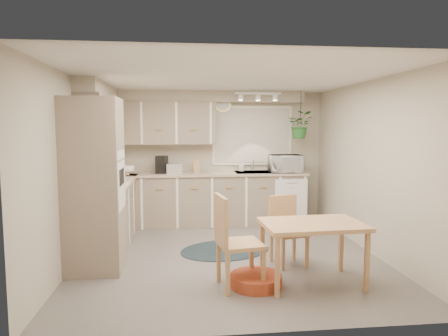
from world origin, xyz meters
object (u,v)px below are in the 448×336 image
at_px(chair_left, 240,241).
at_px(microwave, 285,162).
at_px(dining_table, 312,253).
at_px(braided_rug, 225,250).
at_px(pet_bed, 256,280).
at_px(chair_back, 289,231).

bearing_deg(chair_left, microwave, 147.65).
xyz_separation_m(dining_table, chair_left, (-0.81, -0.01, 0.16)).
bearing_deg(braided_rug, chair_left, -89.14).
height_order(braided_rug, pet_bed, pet_bed).
relative_size(braided_rug, microwave, 2.27).
xyz_separation_m(dining_table, microwave, (0.42, 2.77, 0.79)).
height_order(chair_back, microwave, microwave).
bearing_deg(chair_back, dining_table, 85.74).
bearing_deg(dining_table, braided_rug, 122.62).
distance_m(pet_bed, microwave, 3.17).
bearing_deg(dining_table, pet_bed, -177.86).
bearing_deg(braided_rug, dining_table, -57.38).
xyz_separation_m(pet_bed, microwave, (1.06, 2.80, 1.07)).
distance_m(dining_table, pet_bed, 0.70).
bearing_deg(braided_rug, pet_bed, -81.67).
distance_m(chair_left, pet_bed, 0.48).
bearing_deg(pet_bed, chair_back, 49.84).
bearing_deg(chair_left, braided_rug, 172.40).
relative_size(dining_table, pet_bed, 1.93).
bearing_deg(braided_rug, microwave, 49.54).
xyz_separation_m(dining_table, braided_rug, (-0.83, 1.30, -0.34)).
distance_m(dining_table, chair_left, 0.83).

